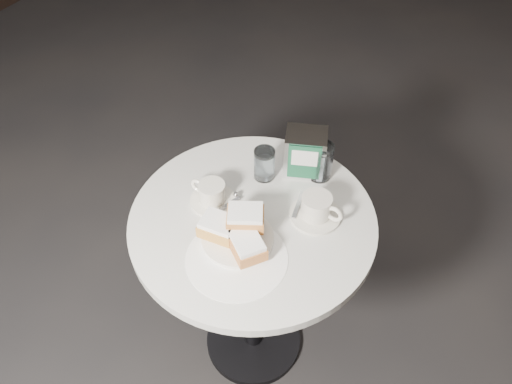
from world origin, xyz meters
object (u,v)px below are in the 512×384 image
object	(u,v)px
cafe_table	(253,259)
beignet_plate	(237,233)
coffee_cup_right	(317,208)
coffee_cup_left	(212,194)
water_glass_left	(264,164)
napkin_dispenser	(305,153)
water_glass_right	(321,162)

from	to	relation	value
cafe_table	beignet_plate	world-z (taller)	beignet_plate
coffee_cup_right	beignet_plate	bearing A→B (deg)	-125.52
coffee_cup_left	water_glass_left	distance (m)	0.18
beignet_plate	coffee_cup_left	bearing A→B (deg)	146.43
water_glass_left	napkin_dispenser	size ratio (longest dim) A/B	0.69
coffee_cup_right	coffee_cup_left	bearing A→B (deg)	-158.36
cafe_table	beignet_plate	bearing A→B (deg)	-87.16
cafe_table	water_glass_right	bearing A→B (deg)	68.46
cafe_table	water_glass_right	distance (m)	0.37
cafe_table	water_glass_left	bearing A→B (deg)	106.91
beignet_plate	coffee_cup_right	distance (m)	0.23
water_glass_left	napkin_dispenser	xyz separation A→B (m)	(0.09, 0.08, 0.02)
napkin_dispenser	coffee_cup_left	bearing A→B (deg)	-146.62
water_glass_right	napkin_dispenser	world-z (taller)	napkin_dispenser
beignet_plate	water_glass_left	size ratio (longest dim) A/B	2.32
coffee_cup_right	water_glass_right	xyz separation A→B (m)	(-0.06, 0.16, 0.02)
cafe_table	beignet_plate	distance (m)	0.25
water_glass_left	water_glass_right	size ratio (longest dim) A/B	0.88
coffee_cup_right	water_glass_right	size ratio (longest dim) A/B	1.37
beignet_plate	water_glass_left	distance (m)	0.26
water_glass_left	napkin_dispenser	bearing A→B (deg)	41.64
beignet_plate	coffee_cup_left	world-z (taller)	beignet_plate
cafe_table	napkin_dispenser	world-z (taller)	napkin_dispenser
coffee_cup_right	napkin_dispenser	world-z (taller)	napkin_dispenser
water_glass_right	coffee_cup_left	bearing A→B (deg)	-132.76
coffee_cup_left	water_glass_right	size ratio (longest dim) A/B	1.23
cafe_table	water_glass_left	distance (m)	0.30
coffee_cup_right	water_glass_left	xyz separation A→B (m)	(-0.20, 0.07, 0.02)
cafe_table	coffee_cup_left	distance (m)	0.26
water_glass_left	water_glass_right	distance (m)	0.17
cafe_table	napkin_dispenser	bearing A→B (deg)	79.68
water_glass_left	water_glass_right	world-z (taller)	water_glass_right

